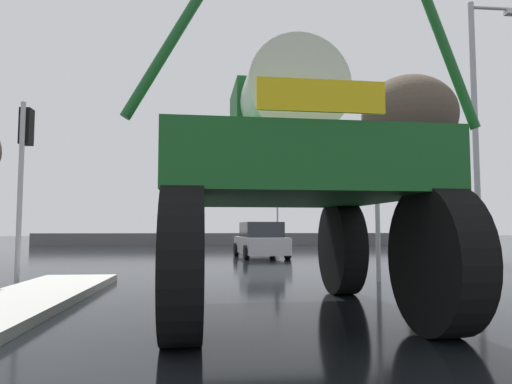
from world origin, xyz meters
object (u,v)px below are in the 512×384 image
object	(u,v)px
traffic_signal_near_left	(24,152)
traffic_signal_near_right	(374,175)
sedan_ahead	(261,241)
bare_tree_right	(409,117)
streetlight_near_right	(479,120)
oversize_sprayer	(284,182)
traffic_signal_far_left	(277,202)

from	to	relation	value
traffic_signal_near_left	traffic_signal_near_right	size ratio (longest dim) A/B	1.17
sedan_ahead	bare_tree_right	bearing A→B (deg)	-102.57
traffic_signal_near_right	streetlight_near_right	world-z (taller)	streetlight_near_right
oversize_sprayer	traffic_signal_far_left	distance (m)	22.89
sedan_ahead	streetlight_near_right	distance (m)	9.80
traffic_signal_far_left	oversize_sprayer	bearing A→B (deg)	-97.91
traffic_signal_near_left	traffic_signal_far_left	bearing A→B (deg)	65.61
traffic_signal_near_left	oversize_sprayer	bearing A→B (deg)	-36.62
traffic_signal_near_right	bare_tree_right	distance (m)	10.21
streetlight_near_right	traffic_signal_near_right	bearing A→B (deg)	-148.99
traffic_signal_near_left	bare_tree_right	bearing A→B (deg)	33.19
streetlight_near_right	traffic_signal_far_left	bearing A→B (deg)	104.01
traffic_signal_near_left	streetlight_near_right	world-z (taller)	streetlight_near_right
sedan_ahead	streetlight_near_right	bearing A→B (deg)	-142.69
traffic_signal_near_right	sedan_ahead	bearing A→B (deg)	101.08
traffic_signal_near_right	traffic_signal_far_left	distance (m)	18.69
traffic_signal_far_left	streetlight_near_right	distance (m)	16.67
traffic_signal_far_left	traffic_signal_near_right	bearing A→B (deg)	-90.88
oversize_sprayer	traffic_signal_near_left	xyz separation A→B (m)	(-5.33, 3.96, 1.03)
traffic_signal_near_left	streetlight_near_right	xyz separation A→B (m)	(12.49, 2.60, 1.63)
traffic_signal_far_left	streetlight_near_right	bearing A→B (deg)	-75.99
sedan_ahead	bare_tree_right	world-z (taller)	bare_tree_right
oversize_sprayer	bare_tree_right	world-z (taller)	bare_tree_right
sedan_ahead	traffic_signal_near_left	size ratio (longest dim) A/B	1.03
sedan_ahead	traffic_signal_far_left	size ratio (longest dim) A/B	1.05
traffic_signal_near_left	traffic_signal_near_right	bearing A→B (deg)	0.06
traffic_signal_far_left	bare_tree_right	xyz separation A→B (m)	(4.35, -10.30, 3.15)
oversize_sprayer	traffic_signal_near_right	world-z (taller)	oversize_sprayer
traffic_signal_far_left	bare_tree_right	world-z (taller)	bare_tree_right
sedan_ahead	traffic_signal_near_left	bearing A→B (deg)	139.74
sedan_ahead	traffic_signal_near_right	world-z (taller)	traffic_signal_near_right
sedan_ahead	traffic_signal_near_right	distance (m)	9.54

